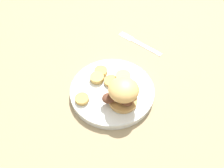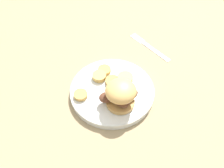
{
  "view_description": "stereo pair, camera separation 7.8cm",
  "coord_description": "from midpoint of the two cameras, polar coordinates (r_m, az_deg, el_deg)",
  "views": [
    {
      "loc": [
        0.19,
        -0.45,
        0.66
      ],
      "look_at": [
        0.0,
        0.0,
        0.05
      ],
      "focal_mm": 42.0,
      "sensor_mm": 36.0,
      "label": 1
    },
    {
      "loc": [
        0.26,
        -0.41,
        0.66
      ],
      "look_at": [
        0.0,
        0.0,
        0.05
      ],
      "focal_mm": 42.0,
      "sensor_mm": 36.0,
      "label": 2
    }
  ],
  "objects": [
    {
      "name": "dinner_plate",
      "position": [
        0.81,
        -2.76,
        -1.73
      ],
      "size": [
        0.26,
        0.26,
        0.02
      ],
      "color": "silver",
      "rests_on": "ground_plane"
    },
    {
      "name": "potato_round_0",
      "position": [
        0.78,
        -9.41,
        -3.39
      ],
      "size": [
        0.04,
        0.04,
        0.01
      ],
      "primitive_type": "cylinder",
      "color": "tan",
      "rests_on": "dinner_plate"
    },
    {
      "name": "potato_round_2",
      "position": [
        0.82,
        -6.0,
        1.19
      ],
      "size": [
        0.04,
        0.04,
        0.01
      ],
      "primitive_type": "cylinder",
      "color": "tan",
      "rests_on": "dinner_plate"
    },
    {
      "name": "fork",
      "position": [
        0.97,
        3.64,
        8.76
      ],
      "size": [
        0.18,
        0.07,
        0.0
      ],
      "color": "silver",
      "rests_on": "ground_plane"
    },
    {
      "name": "potato_round_3",
      "position": [
        0.82,
        -0.27,
        1.42
      ],
      "size": [
        0.05,
        0.05,
        0.02
      ],
      "primitive_type": "cylinder",
      "color": "#DBB766",
      "rests_on": "dinner_plate"
    },
    {
      "name": "sandwich",
      "position": [
        0.74,
        -0.55,
        -2.21
      ],
      "size": [
        0.11,
        0.1,
        0.08
      ],
      "color": "tan",
      "rests_on": "dinner_plate"
    },
    {
      "name": "potato_round_1",
      "position": [
        0.81,
        -2.89,
        0.44
      ],
      "size": [
        0.05,
        0.05,
        0.01
      ],
      "primitive_type": "cylinder",
      "color": "tan",
      "rests_on": "dinner_plate"
    },
    {
      "name": "ground_plane",
      "position": [
        0.82,
        -2.73,
        -2.25
      ],
      "size": [
        4.0,
        4.0,
        0.0
      ],
      "primitive_type": "plane",
      "color": "#937F5B"
    },
    {
      "name": "potato_round_4",
      "position": [
        0.84,
        -5.11,
        2.64
      ],
      "size": [
        0.04,
        0.04,
        0.01
      ],
      "primitive_type": "cylinder",
      "color": "tan",
      "rests_on": "dinner_plate"
    }
  ]
}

